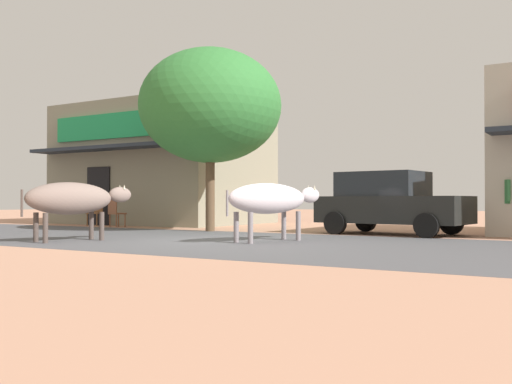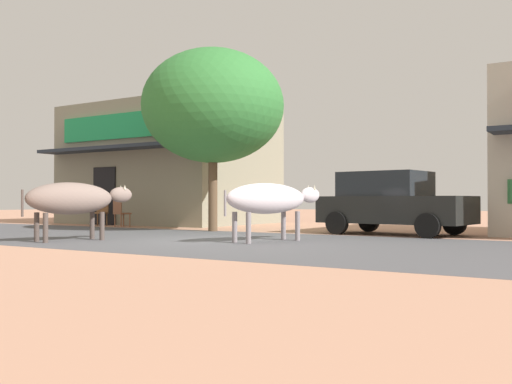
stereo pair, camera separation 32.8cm
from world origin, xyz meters
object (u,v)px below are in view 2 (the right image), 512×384
(roadside_tree, at_px, (213,106))
(cow_near_brown, at_px, (73,199))
(parked_hatchback_car, at_px, (392,202))
(cow_far_dark, at_px, (269,199))
(cafe_chair_by_doorway, at_px, (120,212))
(cafe_chair_near_tree, at_px, (101,211))

(roadside_tree, xyz_separation_m, cow_near_brown, (-0.27, -4.83, -2.70))
(parked_hatchback_car, relative_size, cow_far_dark, 1.44)
(roadside_tree, relative_size, cow_near_brown, 2.08)
(cafe_chair_by_doorway, bearing_deg, roadside_tree, -6.50)
(parked_hatchback_car, height_order, cow_far_dark, parked_hatchback_car)
(roadside_tree, distance_m, cow_far_dark, 5.17)
(cow_far_dark, xyz_separation_m, cafe_chair_near_tree, (-9.03, 3.52, -0.41))
(cafe_chair_near_tree, relative_size, cafe_chair_by_doorway, 1.00)
(parked_hatchback_car, bearing_deg, cafe_chair_by_doorway, -175.62)
(cow_near_brown, relative_size, cow_far_dark, 0.93)
(roadside_tree, xyz_separation_m, parked_hatchback_car, (4.94, 1.18, -2.78))
(parked_hatchback_car, xyz_separation_m, cafe_chair_near_tree, (-10.46, -0.33, -0.33))
(parked_hatchback_car, distance_m, cafe_chair_by_doorway, 9.17)
(cow_near_brown, xyz_separation_m, cow_far_dark, (3.77, 2.16, -0.00))
(cow_near_brown, height_order, cafe_chair_by_doorway, cow_near_brown)
(roadside_tree, xyz_separation_m, cafe_chair_near_tree, (-5.52, 0.84, -3.11))
(roadside_tree, height_order, cow_far_dark, roadside_tree)
(cow_near_brown, distance_m, cow_far_dark, 4.35)
(parked_hatchback_car, xyz_separation_m, cow_far_dark, (-1.43, -3.85, 0.08))
(cow_far_dark, relative_size, cafe_chair_near_tree, 2.97)
(cow_far_dark, bearing_deg, cafe_chair_by_doorway, 157.74)
(cow_near_brown, distance_m, cafe_chair_by_doorway, 6.62)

